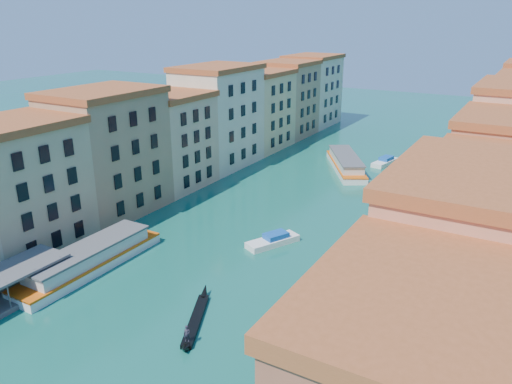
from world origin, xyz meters
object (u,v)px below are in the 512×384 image
vaporetto_near (90,259)px  gondola_fore (196,319)px  gondola_right (319,299)px  vaporetto_far (346,163)px

vaporetto_near → gondola_fore: (18.68, -2.85, -1.01)m
vaporetto_near → gondola_fore: 18.92m
vaporetto_near → gondola_fore: size_ratio=1.84×
gondola_fore → gondola_right: size_ratio=0.89×
vaporetto_far → gondola_fore: vaporetto_far is taller
vaporetto_near → gondola_right: (28.44, 7.19, -0.93)m
vaporetto_near → gondola_right: vaporetto_near is taller
vaporetto_near → gondola_fore: vaporetto_near is taller
vaporetto_far → gondola_right: size_ratio=1.57×
gondola_fore → gondola_right: 14.00m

